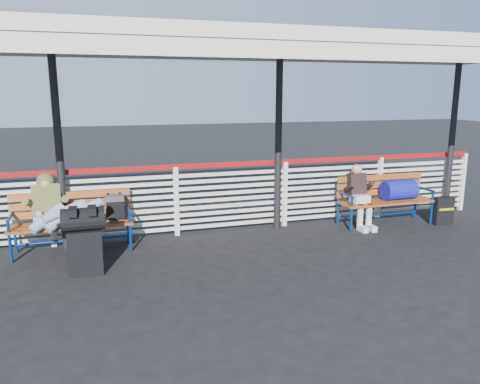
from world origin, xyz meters
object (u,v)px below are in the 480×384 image
object	(u,v)px
traveler_man	(59,211)
companion_person	(360,195)
luggage_stack	(85,238)
bench_right	(392,192)
bench_left	(82,215)
suitcase_side	(442,211)

from	to	relation	value
traveler_man	companion_person	bearing A→B (deg)	2.44
luggage_stack	bench_right	xyz separation A→B (m)	(5.45, 0.91, 0.10)
luggage_stack	companion_person	xyz separation A→B (m)	(4.76, 0.90, 0.09)
bench_right	companion_person	bearing A→B (deg)	-179.85
luggage_stack	bench_left	bearing A→B (deg)	93.34
bench_left	bench_right	distance (m)	5.51
bench_left	suitcase_side	bearing A→B (deg)	-3.86
bench_left	traveler_man	xyz separation A→B (m)	(-0.29, -0.35, 0.17)
bench_left	traveler_man	distance (m)	0.49
suitcase_side	bench_left	bearing A→B (deg)	178.82
traveler_man	suitcase_side	xyz separation A→B (m)	(6.71, -0.08, -0.49)
luggage_stack	bench_left	distance (m)	1.04
luggage_stack	suitcase_side	bearing A→B (deg)	5.90
luggage_stack	traveler_man	xyz separation A→B (m)	(-0.35, 0.69, 0.24)
luggage_stack	suitcase_side	size ratio (longest dim) A/B	1.81
traveler_man	suitcase_side	bearing A→B (deg)	-0.68
bench_left	suitcase_side	xyz separation A→B (m)	(6.42, -0.43, -0.32)
traveler_man	suitcase_side	size ratio (longest dim) A/B	3.19
companion_person	traveler_man	bearing A→B (deg)	-177.56
bench_right	companion_person	world-z (taller)	companion_person
traveler_man	companion_person	size ratio (longest dim) A/B	1.43
bench_right	suitcase_side	size ratio (longest dim) A/B	3.51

